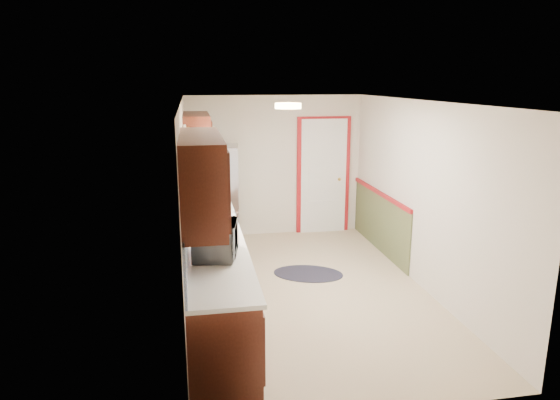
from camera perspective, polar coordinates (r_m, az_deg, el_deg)
name	(u,v)px	position (r m, az deg, el deg)	size (l,w,h in m)	color
room_shell	(308,200)	(6.18, 3.26, 0.02)	(3.20, 5.20, 2.52)	tan
kitchen_run	(210,243)	(5.86, -8.01, -4.86)	(0.63, 4.00, 2.20)	#3B150D
back_wall_trim	(335,185)	(8.59, 6.30, 1.69)	(1.12, 2.30, 2.08)	maroon
ceiling_fixture	(288,106)	(5.76, 0.93, 10.71)	(0.30, 0.30, 0.06)	#FFD88C
microwave	(216,236)	(4.99, -7.36, -4.14)	(0.59, 0.33, 0.40)	white
refrigerator	(217,196)	(8.12, -7.16, 0.45)	(0.75, 0.72, 1.63)	#B7B7BC
rug	(308,274)	(7.07, 3.24, -8.39)	(0.97, 0.63, 0.01)	black
cooktop	(209,206)	(6.96, -8.07, -0.67)	(0.49, 0.59, 0.02)	black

